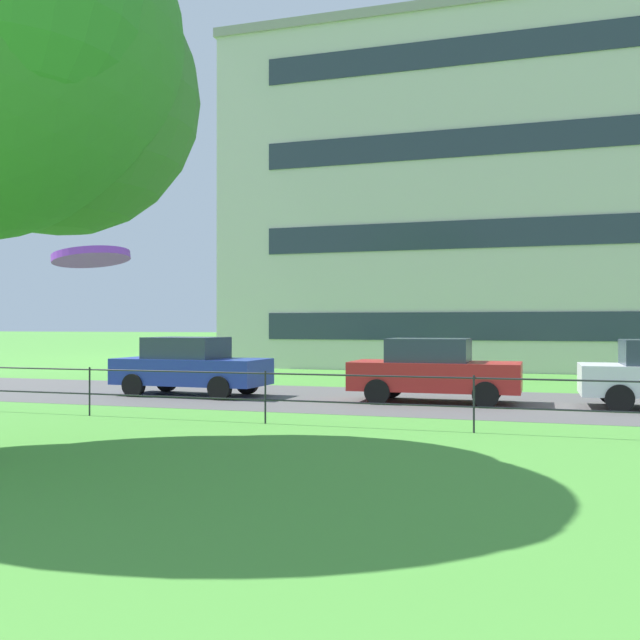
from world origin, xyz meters
name	(u,v)px	position (x,y,z in m)	size (l,w,h in m)	color
street_strip	(495,403)	(0.00, 19.48, 0.00)	(80.00, 6.38, 0.01)	#565454
park_fence	(474,394)	(0.00, 14.60, 0.67)	(38.93, 0.04, 1.00)	#232328
frisbee	(91,257)	(-0.26, 3.95, 2.13)	(0.35, 0.35, 0.06)	purple
car_blue_right	(190,366)	(-7.80, 19.02, 0.78)	(4.05, 1.91, 1.54)	#233899
car_red_far_right	(434,370)	(-1.41, 19.24, 0.78)	(4.02, 1.85, 1.54)	red
apartment_building_background	(585,207)	(2.79, 37.96, 7.38)	(30.99, 15.10, 14.75)	beige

